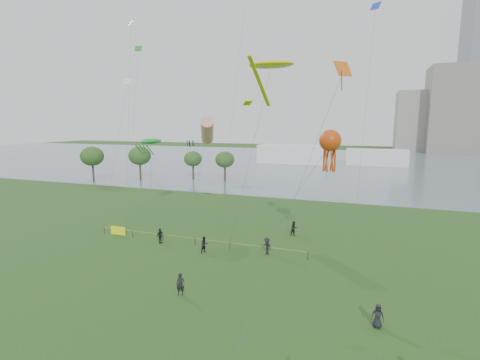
% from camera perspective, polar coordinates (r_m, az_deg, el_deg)
% --- Properties ---
extents(ground_plane, '(400.00, 400.00, 0.00)m').
position_cam_1_polar(ground_plane, '(24.47, -8.53, -22.60)').
color(ground_plane, '#193B12').
extents(lake, '(400.00, 120.00, 0.08)m').
position_cam_1_polar(lake, '(119.35, 14.66, 2.72)').
color(lake, slate).
rests_on(lake, ground_plane).
extents(building_mid, '(20.00, 20.00, 38.00)m').
position_cam_1_polar(building_mid, '(183.89, 31.36, 9.79)').
color(building_mid, slate).
rests_on(building_mid, ground_plane).
extents(building_low, '(16.00, 18.00, 28.00)m').
position_cam_1_polar(building_low, '(187.53, 26.63, 8.59)').
color(building_low, gray).
rests_on(building_low, ground_plane).
extents(pavilion_left, '(22.00, 8.00, 6.00)m').
position_cam_1_polar(pavilion_left, '(115.78, 8.56, 4.21)').
color(pavilion_left, white).
rests_on(pavilion_left, ground_plane).
extents(pavilion_right, '(18.00, 7.00, 5.00)m').
position_cam_1_polar(pavilion_right, '(116.76, 21.49, 3.47)').
color(pavilion_right, silver).
rests_on(pavilion_right, ground_plane).
extents(trees, '(32.15, 15.62, 7.88)m').
position_cam_1_polar(trees, '(81.20, -14.30, 3.63)').
color(trees, '#3A291A').
rests_on(trees, ground_plane).
extents(fence, '(24.07, 0.07, 1.05)m').
position_cam_1_polar(fence, '(41.04, -15.10, -8.57)').
color(fence, black).
rests_on(fence, ground_plane).
extents(spectator_a, '(0.95, 1.02, 1.67)m').
position_cam_1_polar(spectator_a, '(35.71, -5.85, -10.52)').
color(spectator_a, black).
rests_on(spectator_a, ground_plane).
extents(spectator_b, '(1.28, 1.15, 1.73)m').
position_cam_1_polar(spectator_b, '(35.21, 4.43, -10.74)').
color(spectator_b, black).
rests_on(spectator_b, ground_plane).
extents(spectator_c, '(0.59, 1.03, 1.65)m').
position_cam_1_polar(spectator_c, '(39.23, -12.99, -8.90)').
color(spectator_c, black).
rests_on(spectator_c, ground_plane).
extents(spectator_d, '(0.81, 0.57, 1.57)m').
position_cam_1_polar(spectator_d, '(25.27, 21.67, -20.03)').
color(spectator_d, black).
rests_on(spectator_d, ground_plane).
extents(spectator_f, '(0.72, 0.58, 1.73)m').
position_cam_1_polar(spectator_f, '(27.79, -9.76, -16.50)').
color(spectator_f, black).
rests_on(spectator_f, ground_plane).
extents(spectator_g, '(1.08, 1.05, 1.75)m').
position_cam_1_polar(spectator_g, '(41.06, 8.86, -7.87)').
color(spectator_g, black).
rests_on(spectator_g, ground_plane).
extents(kite_stingray, '(4.98, 10.02, 19.59)m').
position_cam_1_polar(kite_stingray, '(39.60, 5.06, 18.27)').
color(kite_stingray, '#3F3F42').
extents(kite_windsock, '(4.13, 10.28, 13.81)m').
position_cam_1_polar(kite_windsock, '(45.05, -5.41, 8.04)').
color(kite_windsock, '#3F3F42').
extents(kite_creature, '(4.89, 8.52, 10.93)m').
position_cam_1_polar(kite_creature, '(48.66, -14.44, 6.14)').
color(kite_creature, '#3F3F42').
extents(kite_octopus, '(7.36, 3.91, 12.34)m').
position_cam_1_polar(kite_octopus, '(33.48, 14.56, 6.12)').
color(kite_octopus, '#3F3F42').
extents(kite_delta, '(4.81, 15.63, 17.66)m').
position_cam_1_polar(kite_delta, '(28.06, 15.82, 15.24)').
color(kite_delta, '#3F3F42').
extents(small_kites, '(43.37, 14.95, 11.45)m').
position_cam_1_polar(small_kites, '(41.93, -1.62, 23.82)').
color(small_kites, '#198C2D').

